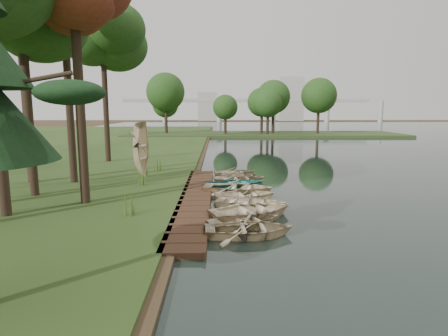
{
  "coord_description": "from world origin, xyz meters",
  "views": [
    {
      "loc": [
        -0.4,
        -19.38,
        4.85
      ],
      "look_at": [
        -0.09,
        0.58,
        1.7
      ],
      "focal_mm": 30.0,
      "sensor_mm": 36.0,
      "label": 1
    }
  ],
  "objects_px": {
    "rowboat_0": "(249,227)",
    "rowboat_2": "(252,209)",
    "stored_rowboat": "(143,172)",
    "boardwalk": "(196,198)",
    "rowboat_1": "(245,219)"
  },
  "relations": [
    {
      "from": "rowboat_0",
      "to": "rowboat_2",
      "type": "bearing_deg",
      "value": -11.61
    },
    {
      "from": "rowboat_1",
      "to": "stored_rowboat",
      "type": "height_order",
      "value": "stored_rowboat"
    },
    {
      "from": "rowboat_0",
      "to": "stored_rowboat",
      "type": "xyz_separation_m",
      "value": [
        -6.21,
        11.11,
        0.28
      ]
    },
    {
      "from": "boardwalk",
      "to": "rowboat_2",
      "type": "distance_m",
      "value": 4.24
    },
    {
      "from": "boardwalk",
      "to": "stored_rowboat",
      "type": "distance_m",
      "value": 6.66
    },
    {
      "from": "rowboat_0",
      "to": "rowboat_1",
      "type": "bearing_deg",
      "value": -0.47
    },
    {
      "from": "rowboat_1",
      "to": "rowboat_2",
      "type": "distance_m",
      "value": 1.36
    },
    {
      "from": "boardwalk",
      "to": "stored_rowboat",
      "type": "height_order",
      "value": "stored_rowboat"
    },
    {
      "from": "rowboat_0",
      "to": "rowboat_2",
      "type": "distance_m",
      "value": 2.47
    },
    {
      "from": "stored_rowboat",
      "to": "rowboat_1",
      "type": "bearing_deg",
      "value": -137.49
    },
    {
      "from": "rowboat_0",
      "to": "rowboat_2",
      "type": "relative_size",
      "value": 0.88
    },
    {
      "from": "boardwalk",
      "to": "rowboat_0",
      "type": "xyz_separation_m",
      "value": [
        2.37,
        -5.69,
        0.25
      ]
    },
    {
      "from": "rowboat_0",
      "to": "stored_rowboat",
      "type": "distance_m",
      "value": 12.73
    },
    {
      "from": "rowboat_1",
      "to": "stored_rowboat",
      "type": "relative_size",
      "value": 0.84
    },
    {
      "from": "rowboat_0",
      "to": "stored_rowboat",
      "type": "bearing_deg",
      "value": 25.73
    }
  ]
}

